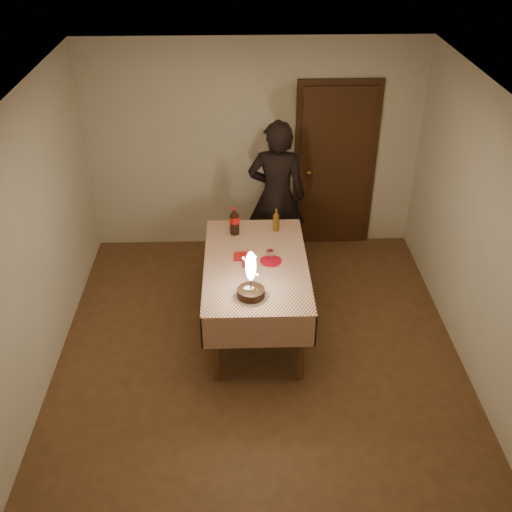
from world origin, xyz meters
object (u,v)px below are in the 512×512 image
red_cup (246,262)px  photographer (277,196)px  birthday_cake (251,285)px  red_plate (271,261)px  clear_cup (270,254)px  cola_bottle (235,221)px  amber_bottle_right (276,220)px  dining_table (256,272)px

red_cup → photographer: bearing=74.3°
birthday_cake → photographer: size_ratio=0.26×
red_plate → clear_cup: size_ratio=2.44×
red_cup → cola_bottle: size_ratio=0.31×
amber_bottle_right → photographer: (0.05, 0.64, -0.04)m
red_plate → amber_bottle_right: 0.63m
cola_bottle → birthday_cake: bearing=-82.6°
red_plate → cola_bottle: bearing=122.7°
amber_bottle_right → dining_table: bearing=-110.4°
dining_table → red_cup: size_ratio=17.20×
birthday_cake → photographer: photographer is taller
amber_bottle_right → photographer: bearing=86.0°
birthday_cake → red_cup: 0.50m
dining_table → amber_bottle_right: size_ratio=6.75×
red_plate → dining_table: bearing=-173.6°
clear_cup → red_cup: bearing=-149.0°
birthday_cake → red_plate: size_ratio=2.16×
birthday_cake → amber_bottle_right: bearing=76.1°
birthday_cake → red_plate: bearing=69.9°
cola_bottle → photographer: size_ratio=0.17×
dining_table → amber_bottle_right: 0.71m
clear_cup → photographer: bearing=83.5°
clear_cup → cola_bottle: 0.62m
birthday_cake → photographer: bearing=79.5°
birthday_cake → photographer: 1.86m
red_plate → clear_cup: bearing=96.8°
clear_cup → photographer: size_ratio=0.05×
birthday_cake → red_cup: birthday_cake is taller
red_cup → cola_bottle: (-0.11, 0.64, 0.10)m
birthday_cake → cola_bottle: bearing=97.4°
red_cup → red_plate: bearing=19.2°
red_plate → clear_cup: 0.07m
red_cup → amber_bottle_right: bearing=64.7°
photographer → amber_bottle_right: bearing=-94.0°
birthday_cake → red_cup: (-0.04, 0.49, -0.08)m
birthday_cake → red_plate: (0.21, 0.57, -0.13)m
birthday_cake → clear_cup: (0.20, 0.63, -0.09)m
amber_bottle_right → photographer: photographer is taller
birthday_cake → amber_bottle_right: (0.30, 1.19, -0.01)m
dining_table → amber_bottle_right: amber_bottle_right is taller
dining_table → amber_bottle_right: bearing=69.6°
red_cup → amber_bottle_right: amber_bottle_right is taller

